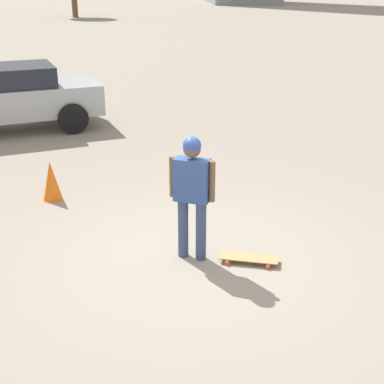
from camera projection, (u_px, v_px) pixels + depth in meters
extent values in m
plane|color=gray|center=(192.00, 257.00, 6.98)|extent=(220.00, 220.00, 0.00)
cylinder|color=#38476B|center=(183.00, 228.00, 6.87)|extent=(0.13, 0.13, 0.80)
cylinder|color=#38476B|center=(201.00, 231.00, 6.80)|extent=(0.13, 0.13, 0.80)
cube|color=#334C8C|center=(192.00, 180.00, 6.58)|extent=(0.36, 0.48, 0.55)
cylinder|color=brown|center=(172.00, 177.00, 6.65)|extent=(0.08, 0.08, 0.52)
cylinder|color=brown|center=(212.00, 182.00, 6.50)|extent=(0.08, 0.08, 0.52)
sphere|color=brown|center=(192.00, 149.00, 6.43)|extent=(0.22, 0.22, 0.22)
sphere|color=#2D4799|center=(192.00, 146.00, 6.41)|extent=(0.23, 0.23, 0.23)
cube|color=tan|center=(249.00, 258.00, 6.83)|extent=(0.42, 0.78, 0.01)
cylinder|color=#D14C33|center=(227.00, 263.00, 6.77)|extent=(0.05, 0.07, 0.06)
cylinder|color=#D14C33|center=(230.00, 253.00, 7.01)|extent=(0.05, 0.07, 0.06)
cylinder|color=#D14C33|center=(268.00, 267.00, 6.68)|extent=(0.05, 0.07, 0.06)
cylinder|color=#D14C33|center=(269.00, 257.00, 6.91)|extent=(0.05, 0.07, 0.06)
cube|color=#ADB2B7|center=(11.00, 101.00, 12.51)|extent=(2.94, 4.42, 0.69)
cube|color=#1E232D|center=(12.00, 76.00, 12.33)|extent=(2.06, 2.24, 0.46)
cylinder|color=black|center=(73.00, 119.00, 12.35)|extent=(0.41, 0.73, 0.70)
cylinder|color=black|center=(60.00, 103.00, 13.83)|extent=(0.41, 0.73, 0.70)
cylinder|color=brown|center=(74.00, 2.00, 47.05)|extent=(0.50, 0.50, 2.53)
cone|color=orange|center=(51.00, 181.00, 8.67)|extent=(0.31, 0.31, 0.65)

